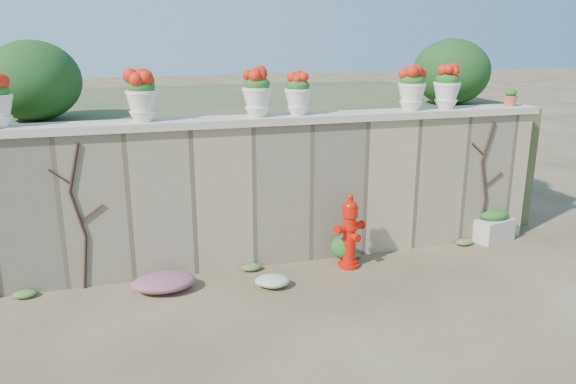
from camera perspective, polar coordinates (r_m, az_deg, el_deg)
name	(u,v)px	position (r m, az deg, el deg)	size (l,w,h in m)	color
ground	(322,315)	(6.73, 3.51, -12.40)	(80.00, 80.00, 0.00)	brown
stone_wall	(280,193)	(7.95, -0.84, -0.11)	(8.00, 0.40, 2.00)	tan
wall_cap	(279,119)	(7.73, -0.87, 7.41)	(8.10, 0.52, 0.10)	beige
raised_fill	(235,150)	(10.98, -5.45, 4.27)	(9.00, 6.00, 2.00)	#384C23
back_shrub_left	(33,81)	(8.65, -24.49, 10.25)	(1.30, 1.30, 1.10)	#143814
back_shrub_right	(451,72)	(10.18, 16.27, 11.64)	(1.30, 1.30, 1.10)	#143814
vine_left	(79,215)	(7.48, -20.46, -2.22)	(0.60, 0.04, 1.91)	black
vine_right	(485,181)	(9.16, 19.37, 1.07)	(0.60, 0.04, 1.91)	black
fire_hydrant	(350,231)	(7.86, 6.28, -3.98)	(0.46, 0.33, 1.05)	red
planter_box	(493,226)	(9.47, 20.15, -3.28)	(0.69, 0.51, 0.52)	beige
green_shrub	(347,245)	(8.05, 6.03, -5.38)	(0.60, 0.54, 0.57)	#1E5119
magenta_clump	(156,283)	(7.38, -13.27, -8.99)	(1.02, 0.68, 0.27)	#BF2687
white_flowers	(267,280)	(7.36, -2.19, -8.92)	(0.56, 0.45, 0.20)	white
urn_pot_1	(142,97)	(7.40, -14.63, 9.36)	(0.40, 0.40, 0.63)	silver
urn_pot_2	(257,93)	(7.60, -3.16, 9.98)	(0.40, 0.40, 0.63)	silver
urn_pot_3	(298,94)	(7.76, 1.02, 9.93)	(0.37, 0.37, 0.57)	silver
urn_pot_4	(412,89)	(8.45, 12.47, 10.22)	(0.40, 0.40, 0.63)	silver
urn_pot_5	(447,88)	(8.74, 15.83, 10.16)	(0.40, 0.40, 0.62)	silver
terracotta_pot	(510,98)	(9.41, 21.66, 8.85)	(0.22, 0.22, 0.26)	#BC6039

